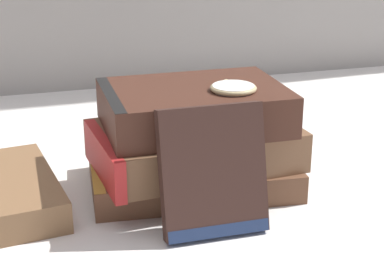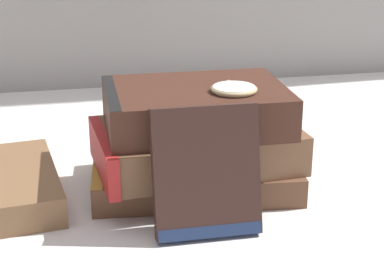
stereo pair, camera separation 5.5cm
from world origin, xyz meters
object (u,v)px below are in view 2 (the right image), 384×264
at_px(book_flat_top, 191,108).
at_px(book_leaning_front, 206,177).
at_px(pocket_watch, 234,89).
at_px(reading_glasses, 141,147).
at_px(book_flat_bottom, 189,172).
at_px(book_flat_middle, 192,147).

xyz_separation_m(book_flat_top, book_leaning_front, (-0.00, -0.10, -0.04)).
bearing_deg(pocket_watch, reading_glasses, 116.79).
height_order(book_flat_bottom, book_flat_top, book_flat_top).
bearing_deg(pocket_watch, book_flat_bottom, 138.87).
bearing_deg(pocket_watch, book_flat_top, 151.10).
bearing_deg(pocket_watch, book_leaning_front, -121.75).
bearing_deg(book_leaning_front, book_flat_middle, 87.47).
height_order(book_flat_middle, book_leaning_front, book_leaning_front).
bearing_deg(book_flat_middle, reading_glasses, 100.83).
xyz_separation_m(book_flat_middle, book_flat_top, (0.00, 0.00, 0.04)).
distance_m(book_flat_bottom, reading_glasses, 0.13).
bearing_deg(reading_glasses, book_flat_top, -59.75).
height_order(book_flat_bottom, pocket_watch, pocket_watch).
distance_m(book_flat_middle, book_leaning_front, 0.09).
bearing_deg(book_flat_bottom, pocket_watch, -35.97).
bearing_deg(book_leaning_front, book_flat_top, 87.56).
height_order(book_flat_bottom, book_flat_middle, book_flat_middle).
height_order(book_flat_bottom, reading_glasses, book_flat_bottom).
distance_m(book_flat_middle, book_flat_top, 0.04).
xyz_separation_m(book_flat_middle, book_leaning_front, (-0.00, -0.09, 0.01)).
xyz_separation_m(book_flat_bottom, book_leaning_front, (-0.00, -0.11, 0.04)).
xyz_separation_m(book_flat_bottom, reading_glasses, (-0.04, 0.12, -0.01)).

